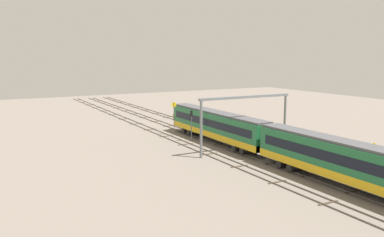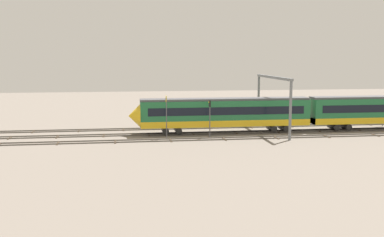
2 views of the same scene
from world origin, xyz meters
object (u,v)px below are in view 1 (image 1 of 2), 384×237
at_px(speed_sign_mid_trackside, 373,157).
at_px(relay_cabinet, 229,125).
at_px(overhead_gantry, 246,111).
at_px(speed_sign_near_foreground, 174,114).
at_px(train, 340,162).
at_px(signal_light_trackside_departure, 191,121).

distance_m(speed_sign_mid_trackside, relay_cabinet, 34.50).
relative_size(overhead_gantry, speed_sign_near_foreground, 2.63).
bearing_deg(overhead_gantry, speed_sign_mid_trackside, -172.30).
height_order(train, speed_sign_near_foreground, speed_sign_near_foreground).
bearing_deg(relay_cabinet, speed_sign_near_foreground, 88.29).
distance_m(overhead_gantry, speed_sign_near_foreground, 16.22).
xyz_separation_m(overhead_gantry, signal_light_trackside_departure, (9.83, 3.33, -2.64)).
bearing_deg(speed_sign_near_foreground, speed_sign_mid_trackside, -170.07).
xyz_separation_m(signal_light_trackside_departure, relay_cabinet, (5.53, -10.81, -2.36)).
bearing_deg(overhead_gantry, train, 178.54).
relative_size(signal_light_trackside_departure, relay_cabinet, 2.85).
height_order(train, signal_light_trackside_departure, signal_light_trackside_departure).
relative_size(train, signal_light_trackside_departure, 15.11).
distance_m(train, relay_cabinet, 33.51).
bearing_deg(speed_sign_mid_trackside, relay_cabinet, -8.28).
xyz_separation_m(speed_sign_near_foreground, speed_sign_mid_trackside, (-34.39, -6.02, -0.53)).
bearing_deg(speed_sign_near_foreground, overhead_gantry, -167.45).
height_order(signal_light_trackside_departure, relay_cabinet, signal_light_trackside_departure).
xyz_separation_m(train, speed_sign_near_foreground, (32.83, 3.05, 0.98)).
height_order(speed_sign_near_foreground, relay_cabinet, speed_sign_near_foreground).
relative_size(overhead_gantry, relay_cabinet, 8.59).
bearing_deg(speed_sign_near_foreground, relay_cabinet, -91.71).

